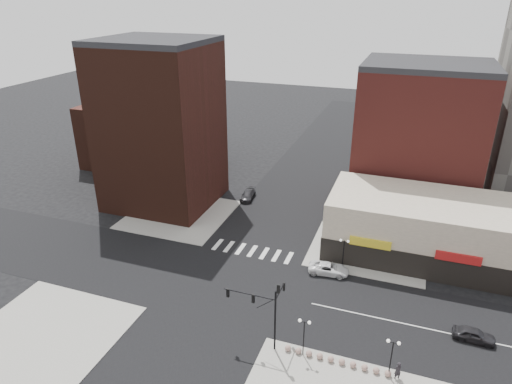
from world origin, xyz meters
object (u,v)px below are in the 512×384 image
(street_lamp_se_b, at_px, (392,349))
(dark_sedan_east, at_px, (474,335))
(white_suv, at_px, (329,269))
(pedestrian, at_px, (398,370))
(dark_sedan_north, at_px, (248,195))
(street_lamp_ne, at_px, (344,247))
(street_lamp_se_a, at_px, (304,328))
(traffic_signal, at_px, (267,304))

(street_lamp_se_b, distance_m, dark_sedan_east, 11.19)
(white_suv, height_order, dark_sedan_east, dark_sedan_east)
(white_suv, height_order, pedestrian, pedestrian)
(dark_sedan_north, distance_m, pedestrian, 41.01)
(street_lamp_ne, bearing_deg, dark_sedan_north, 139.95)
(street_lamp_se_b, xyz_separation_m, street_lamp_ne, (-7.00, 16.00, 0.00))
(street_lamp_se_a, xyz_separation_m, pedestrian, (8.72, 0.00, -2.22))
(street_lamp_se_a, height_order, white_suv, street_lamp_se_a)
(street_lamp_se_a, distance_m, street_lamp_se_b, 8.00)
(street_lamp_se_a, xyz_separation_m, dark_sedan_north, (-17.49, 31.54, -2.61))
(white_suv, bearing_deg, street_lamp_se_a, 175.37)
(traffic_signal, distance_m, street_lamp_se_a, 4.12)
(traffic_signal, xyz_separation_m, street_lamp_se_a, (3.76, -0.17, -1.67))
(dark_sedan_east, height_order, pedestrian, pedestrian)
(dark_sedan_east, xyz_separation_m, pedestrian, (-6.89, -7.77, 0.38))
(street_lamp_se_a, bearing_deg, white_suv, 91.67)
(white_suv, distance_m, dark_sedan_north, 24.11)
(white_suv, bearing_deg, traffic_signal, 160.58)
(street_lamp_se_a, xyz_separation_m, street_lamp_ne, (1.00, 16.00, 0.00))
(street_lamp_ne, distance_m, dark_sedan_east, 16.97)
(dark_sedan_north, bearing_deg, street_lamp_se_b, -57.25)
(street_lamp_se_b, relative_size, pedestrian, 2.20)
(street_lamp_se_a, bearing_deg, dark_sedan_east, 26.46)
(street_lamp_se_b, bearing_deg, traffic_signal, 179.18)
(street_lamp_se_b, bearing_deg, street_lamp_ne, 113.63)
(traffic_signal, bearing_deg, street_lamp_se_a, -2.57)
(street_lamp_ne, xyz_separation_m, dark_sedan_east, (14.61, -8.23, -2.60))
(street_lamp_se_a, distance_m, dark_sedan_north, 36.16)
(street_lamp_se_b, relative_size, street_lamp_ne, 1.00)
(street_lamp_se_a, height_order, street_lamp_ne, same)
(street_lamp_se_a, relative_size, pedestrian, 2.20)
(white_suv, height_order, dark_sedan_north, white_suv)
(street_lamp_ne, height_order, dark_sedan_east, street_lamp_ne)
(pedestrian, bearing_deg, traffic_signal, -34.38)
(dark_sedan_north, bearing_deg, pedestrian, -56.46)
(street_lamp_ne, relative_size, dark_sedan_north, 0.89)
(street_lamp_se_a, relative_size, street_lamp_ne, 1.00)
(white_suv, bearing_deg, street_lamp_se_b, -156.15)
(traffic_signal, relative_size, dark_sedan_north, 1.66)
(traffic_signal, relative_size, pedestrian, 4.10)
(dark_sedan_east, distance_m, pedestrian, 10.39)
(street_lamp_se_b, relative_size, dark_sedan_north, 0.89)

